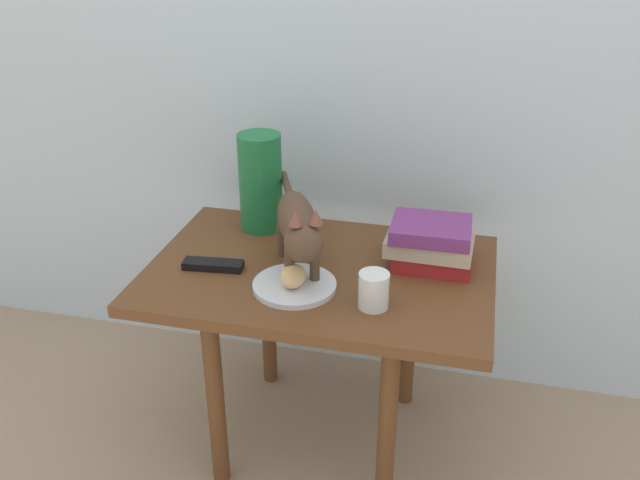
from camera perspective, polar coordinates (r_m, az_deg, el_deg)
The scene contains 10 objects.
ground_plane at distance 2.03m, azimuth 0.00°, elevation -16.01°, with size 6.00×6.00×0.00m, color gray.
back_panel at distance 1.90m, azimuth 3.05°, elevation 18.38°, with size 4.00×0.04×2.20m, color silver.
side_table at distance 1.74m, azimuth 0.00°, elevation -4.51°, with size 0.86×0.57×0.55m.
plate at distance 1.62m, azimuth -2.14°, elevation -3.82°, with size 0.20×0.20×0.01m, color silver.
bread_roll at distance 1.59m, azimuth -2.28°, elevation -3.03°, with size 0.08×0.06×0.05m, color #E0BC7A.
cat at distance 1.62m, azimuth -1.81°, elevation 1.21°, with size 0.22×0.45×0.23m.
book_stack at distance 1.72m, azimuth 9.28°, elevation -0.27°, with size 0.22×0.17×0.12m.
green_vase at distance 1.87m, azimuth -4.98°, elevation 4.84°, with size 0.12×0.12×0.27m, color #196B38.
candle_jar at distance 1.54m, azimuth 4.50°, elevation -4.36°, with size 0.07×0.07×0.08m.
tv_remote at distance 1.72m, azimuth -8.93°, elevation -2.07°, with size 0.15×0.04×0.02m, color black.
Camera 1 is at (0.35, -1.44, 1.38)m, focal length 38.29 mm.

